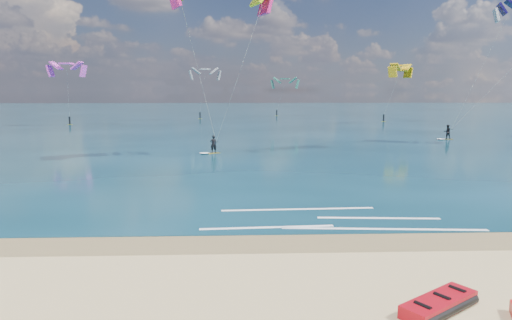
{
  "coord_description": "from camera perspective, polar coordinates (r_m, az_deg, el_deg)",
  "views": [
    {
      "loc": [
        -1.37,
        -14.72,
        6.14
      ],
      "look_at": [
        -0.5,
        8.0,
        2.65
      ],
      "focal_mm": 32.0,
      "sensor_mm": 36.0,
      "label": 1
    }
  ],
  "objects": [
    {
      "name": "ground",
      "position": [
        55.08,
        -0.76,
        2.33
      ],
      "size": [
        320.0,
        320.0,
        0.0
      ],
      "primitive_type": "plane",
      "color": "tan",
      "rests_on": "ground"
    },
    {
      "name": "wet_sand_strip",
      "position": [
        18.8,
        2.14,
        -10.33
      ],
      "size": [
        320.0,
        2.4,
        0.01
      ],
      "primitive_type": "cube",
      "color": "brown",
      "rests_on": "ground"
    },
    {
      "name": "sea",
      "position": [
        118.88,
        -1.55,
        5.78
      ],
      "size": [
        320.0,
        200.0,
        0.04
      ],
      "primitive_type": "cube",
      "color": "#092831",
      "rests_on": "ground"
    },
    {
      "name": "packed_kite_left",
      "position": [
        14.47,
        21.86,
        -17.05
      ],
      "size": [
        3.04,
        2.61,
        0.44
      ],
      "primitive_type": null,
      "rotation": [
        0.0,
        0.0,
        0.6
      ],
      "color": "#AE0914",
      "rests_on": "ground"
    },
    {
      "name": "kitesurfer_main",
      "position": [
        41.92,
        -4.8,
        12.63
      ],
      "size": [
        8.82,
        7.43,
        17.0
      ],
      "rotation": [
        0.0,
        0.0,
        0.56
      ],
      "color": "gold",
      "rests_on": "sea"
    },
    {
      "name": "kitesurfer_far",
      "position": [
        60.54,
        27.27,
        10.45
      ],
      "size": [
        13.21,
        8.56,
        17.6
      ],
      "rotation": [
        0.0,
        0.0,
        -0.3
      ],
      "color": "gold",
      "rests_on": "sea"
    },
    {
      "name": "shoreline_foam",
      "position": [
        22.03,
        9.71,
        -7.46
      ],
      "size": [
        12.76,
        4.26,
        0.01
      ],
      "color": "white",
      "rests_on": "ground"
    },
    {
      "name": "distant_kites",
      "position": [
        89.92,
        -1.61,
        8.03
      ],
      "size": [
        64.3,
        29.56,
        10.59
      ],
      "color": "#96999F",
      "rests_on": "ground"
    }
  ]
}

